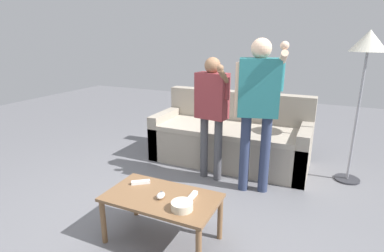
% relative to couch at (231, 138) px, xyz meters
% --- Properties ---
extents(ground_plane, '(12.00, 12.00, 0.00)m').
position_rel_couch_xyz_m(ground_plane, '(-0.16, -1.60, -0.31)').
color(ground_plane, slate).
extents(couch, '(2.01, 0.86, 0.90)m').
position_rel_couch_xyz_m(couch, '(0.00, 0.00, 0.00)').
color(couch, '#9E9384').
rests_on(couch, ground).
extents(coffee_table, '(0.90, 0.51, 0.41)m').
position_rel_couch_xyz_m(coffee_table, '(0.02, -1.85, 0.04)').
color(coffee_table, brown).
rests_on(coffee_table, ground).
extents(snack_bowl, '(0.16, 0.16, 0.06)m').
position_rel_couch_xyz_m(snack_bowl, '(0.25, -1.95, 0.12)').
color(snack_bowl, beige).
rests_on(snack_bowl, coffee_table).
extents(game_remote_nunchuk, '(0.06, 0.09, 0.05)m').
position_rel_couch_xyz_m(game_remote_nunchuk, '(0.03, -1.88, 0.12)').
color(game_remote_nunchuk, white).
rests_on(game_remote_nunchuk, coffee_table).
extents(floor_lamp, '(0.37, 0.37, 1.69)m').
position_rel_couch_xyz_m(floor_lamp, '(1.44, 0.01, 1.17)').
color(floor_lamp, '#2D2D33').
rests_on(floor_lamp, ground).
extents(player_right, '(0.51, 0.31, 1.61)m').
position_rel_couch_xyz_m(player_right, '(0.48, -0.69, 0.70)').
color(player_right, '#2D3856').
rests_on(player_right, ground).
extents(player_center, '(0.41, 0.33, 1.41)m').
position_rel_couch_xyz_m(player_center, '(-0.05, -0.61, 0.57)').
color(player_center, '#47474C').
rests_on(player_center, ground).
extents(game_remote_wand_near, '(0.15, 0.12, 0.03)m').
position_rel_couch_xyz_m(game_remote_wand_near, '(-0.25, -1.74, 0.11)').
color(game_remote_wand_near, white).
rests_on(game_remote_wand_near, coffee_table).
extents(game_remote_wand_far, '(0.04, 0.15, 0.03)m').
position_rel_couch_xyz_m(game_remote_wand_far, '(0.25, -1.78, 0.11)').
color(game_remote_wand_far, white).
rests_on(game_remote_wand_far, coffee_table).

